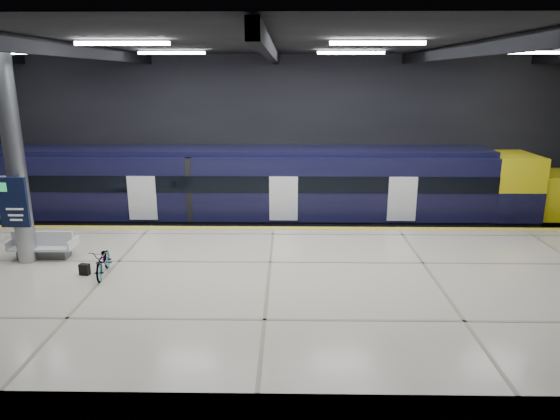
{
  "coord_description": "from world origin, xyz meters",
  "views": [
    {
      "loc": [
        0.57,
        -16.35,
        7.03
      ],
      "look_at": [
        0.28,
        1.5,
        2.2
      ],
      "focal_mm": 32.0,
      "sensor_mm": 36.0,
      "label": 1
    }
  ],
  "objects": [
    {
      "name": "pannier_bag",
      "position": [
        -5.66,
        -2.17,
        1.28
      ],
      "size": [
        0.33,
        0.23,
        0.35
      ],
      "primitive_type": "cube",
      "rotation": [
        0.0,
        0.0,
        -0.18
      ],
      "color": "black",
      "rests_on": "platform"
    },
    {
      "name": "bicycle",
      "position": [
        -5.06,
        -2.17,
        1.55
      ],
      "size": [
        0.85,
        1.79,
        0.91
      ],
      "primitive_type": "imported",
      "rotation": [
        0.0,
        0.0,
        0.15
      ],
      "color": "#99999E",
      "rests_on": "platform"
    },
    {
      "name": "platform",
      "position": [
        0.0,
        -2.5,
        0.55
      ],
      "size": [
        30.0,
        11.0,
        1.1
      ],
      "primitive_type": "cube",
      "color": "beige",
      "rests_on": "ground"
    },
    {
      "name": "rails",
      "position": [
        0.0,
        5.5,
        0.08
      ],
      "size": [
        30.0,
        1.52,
        0.16
      ],
      "color": "gray",
      "rests_on": "ground"
    },
    {
      "name": "ground",
      "position": [
        0.0,
        0.0,
        0.0
      ],
      "size": [
        30.0,
        30.0,
        0.0
      ],
      "primitive_type": "plane",
      "color": "black",
      "rests_on": "ground"
    },
    {
      "name": "info_column",
      "position": [
        -8.0,
        -1.03,
        4.46
      ],
      "size": [
        0.9,
        0.78,
        6.9
      ],
      "color": "#9EA0A5",
      "rests_on": "platform"
    },
    {
      "name": "bench",
      "position": [
        -7.61,
        -0.69,
        1.43
      ],
      "size": [
        2.1,
        0.88,
        0.93
      ],
      "rotation": [
        0.0,
        0.0,
        0.01
      ],
      "color": "#595B60",
      "rests_on": "platform"
    },
    {
      "name": "room_shell",
      "position": [
        -0.0,
        0.0,
        5.72
      ],
      "size": [
        30.1,
        16.1,
        8.05
      ],
      "color": "black",
      "rests_on": "ground"
    },
    {
      "name": "train",
      "position": [
        -0.82,
        5.5,
        2.06
      ],
      "size": [
        29.4,
        2.84,
        3.79
      ],
      "color": "black",
      "rests_on": "ground"
    },
    {
      "name": "safety_strip",
      "position": [
        0.0,
        2.75,
        1.11
      ],
      "size": [
        30.0,
        0.4,
        0.01
      ],
      "primitive_type": "cube",
      "color": "gold",
      "rests_on": "platform"
    }
  ]
}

